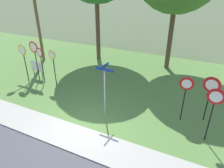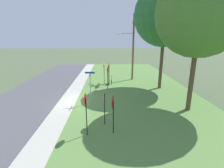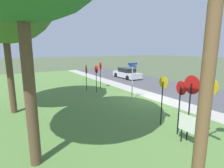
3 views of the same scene
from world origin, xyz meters
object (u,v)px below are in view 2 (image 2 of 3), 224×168
Objects in this scene: yield_sign_near_left at (104,99)px; oak_tree_right at (200,13)px; street_name_post at (90,85)px; utility_pole at (132,45)px; oak_tree_left at (165,15)px; stop_sign_far_center at (107,73)px; stop_sign_near_left at (104,68)px; stop_sign_far_left at (108,71)px; notice_board at (111,77)px; stop_sign_near_right at (109,68)px; yield_sign_near_right at (113,105)px; yield_sign_far_left at (85,104)px.

oak_tree_right is at bearing 103.43° from yield_sign_near_left.
utility_pole is at bearing 153.97° from street_name_post.
utility_pole is at bearing -146.89° from oak_tree_left.
stop_sign_far_center is 0.24× the size of oak_tree_right.
stop_sign_far_left is at bearing 35.69° from stop_sign_near_left.
stop_sign_far_center reaches higher than notice_board.
stop_sign_near_right is at bearing -179.42° from stop_sign_far_left.
yield_sign_near_right is at bearing 4.28° from stop_sign_near_right.
oak_tree_right is (8.00, 6.87, 5.23)m from stop_sign_near_left.
stop_sign_near_right is 1.31m from notice_board.
stop_sign_far_left is at bearing 167.08° from street_name_post.
stop_sign_far_center is 0.30× the size of utility_pole.
notice_board is at bearing 174.98° from yield_sign_far_left.
yield_sign_near_right is (10.85, 0.09, -0.25)m from stop_sign_near_right.
street_name_post reaches higher than stop_sign_far_center.
notice_board is 11.81m from oak_tree_right.
yield_sign_far_left is (9.33, -1.26, 0.16)m from stop_sign_far_center.
stop_sign_far_left is 1.03× the size of yield_sign_near_left.
stop_sign_far_center is at bearing -167.53° from yield_sign_near_right.
notice_board is (-2.03, 0.51, -0.96)m from stop_sign_far_center.
stop_sign_near_right is 2.25× the size of notice_board.
yield_sign_far_left reaches higher than yield_sign_near_left.
stop_sign_near_left is 1.13× the size of yield_sign_near_right.
stop_sign_far_left is at bearing -6.72° from stop_sign_near_right.
stop_sign_far_left is at bearing -25.98° from notice_board.
notice_board is (-0.33, 0.31, -1.22)m from stop_sign_near_right.
yield_sign_near_right is 0.23× the size of oak_tree_right.
yield_sign_near_right is 1.57m from yield_sign_far_left.
yield_sign_far_left is at bearing -18.58° from utility_pole.
street_name_post is 10.31m from utility_pole.
stop_sign_near_right is at bearing 176.27° from yield_sign_far_left.
stop_sign_far_center reaches higher than yield_sign_near_right.
yield_sign_near_left is at bearing 143.71° from yield_sign_far_left.
yield_sign_near_left is 13.14m from utility_pole.
oak_tree_right is (-2.18, 6.69, 5.43)m from yield_sign_near_left.
stop_sign_far_left is 0.95× the size of yield_sign_far_left.
yield_sign_near_right is at bearing 11.39° from stop_sign_near_left.
stop_sign_far_center is 9.16m from yield_sign_near_right.
stop_sign_far_left is 0.22× the size of oak_tree_left.
yield_sign_far_left is at bearing -37.63° from oak_tree_left.
yield_sign_near_left is 0.22× the size of oak_tree_left.
stop_sign_far_left is at bearing -99.88° from oak_tree_left.
yield_sign_near_right is at bearing 9.05° from stop_sign_far_center.
stop_sign_near_left is at bearing -59.78° from utility_pole.
stop_sign_near_left is 1.10× the size of stop_sign_far_left.
street_name_post is 10.65m from oak_tree_left.
yield_sign_near_left is (10.18, 0.18, -0.20)m from stop_sign_near_left.
utility_pole reaches higher than stop_sign_near_right.
yield_sign_near_right is 1.93× the size of notice_board.
stop_sign_near_left is 1.10m from stop_sign_far_left.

